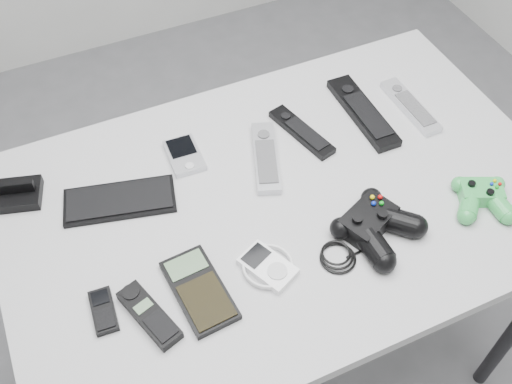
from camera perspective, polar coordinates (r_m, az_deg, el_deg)
name	(u,v)px	position (r m, az deg, el deg)	size (l,w,h in m)	color
floor	(253,353)	(1.98, -0.25, -15.08)	(3.50, 3.50, 0.00)	slate
desk	(283,216)	(1.34, 2.58, -2.33)	(1.20, 0.77, 0.80)	#AFAFB2
pda_keyboard	(120,200)	(1.31, -12.85, -0.76)	(0.23, 0.10, 0.01)	black
dock_bracket	(17,191)	(1.36, -21.80, 0.13)	(0.09, 0.08, 0.05)	black
pda	(184,155)	(1.37, -6.85, 3.52)	(0.07, 0.11, 0.02)	#B8B9C0
remote_silver_a	(266,157)	(1.35, 0.94, 3.37)	(0.05, 0.21, 0.02)	#B8B9C0
remote_black_a	(302,131)	(1.41, 4.36, 5.77)	(0.04, 0.19, 0.02)	black
remote_black_b	(363,112)	(1.47, 10.14, 7.55)	(0.06, 0.25, 0.02)	black
remote_silver_b	(410,106)	(1.52, 14.49, 7.95)	(0.05, 0.20, 0.02)	silver
mobile_phone	(103,311)	(1.16, -14.34, -10.90)	(0.04, 0.09, 0.02)	black
cordless_handset	(149,315)	(1.14, -10.13, -11.44)	(0.05, 0.15, 0.02)	black
calculator	(199,290)	(1.15, -5.43, -9.25)	(0.09, 0.18, 0.02)	black
mp3_player	(268,266)	(1.18, 1.13, -7.06)	(0.10, 0.11, 0.02)	white
controller_black	(375,224)	(1.23, 11.25, -3.00)	(0.27, 0.17, 0.05)	black
controller_green	(482,196)	(1.35, 20.76, -0.36)	(0.12, 0.13, 0.04)	green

